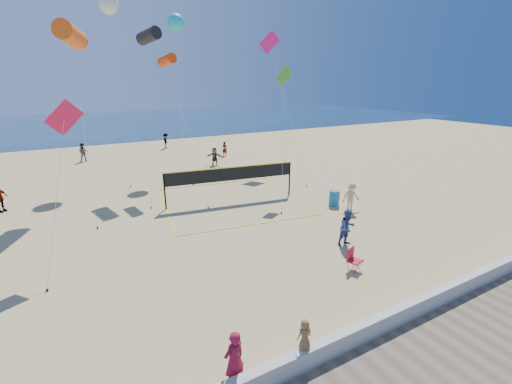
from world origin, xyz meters
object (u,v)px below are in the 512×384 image
camp_chair (353,258)px  volleyball_net (231,178)px  woman (234,360)px  trash_barrel (334,198)px

camp_chair → volleyball_net: volleyball_net is taller
woman → volleyball_net: 14.37m
woman → trash_barrel: woman is taller
woman → trash_barrel: 14.56m
camp_chair → volleyball_net: 10.29m
camp_chair → trash_barrel: (4.57, 6.33, -0.06)m
volleyball_net → woman: bearing=-106.6°
trash_barrel → volleyball_net: 6.67m
woman → volleyball_net: size_ratio=0.17×
woman → camp_chair: woman is taller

